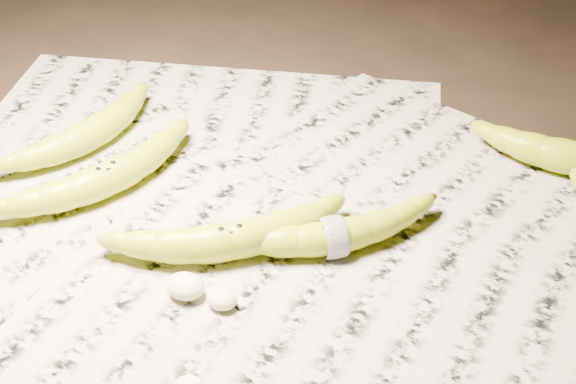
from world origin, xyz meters
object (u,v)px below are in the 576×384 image
at_px(banana_left_a, 106,176).
at_px(banana_center, 230,238).
at_px(banana_taped, 333,234).
at_px(banana_left_b, 91,131).

height_order(banana_left_a, banana_center, same).
xyz_separation_m(banana_center, banana_taped, (0.09, 0.05, -0.00)).
bearing_deg(banana_left_a, banana_left_b, 70.12).
xyz_separation_m(banana_left_b, banana_taped, (0.32, -0.05, -0.00)).
bearing_deg(banana_taped, banana_left_a, 143.82).
relative_size(banana_center, banana_taped, 1.04).
bearing_deg(banana_left_a, banana_taped, -62.50).
bearing_deg(banana_taped, banana_left_b, 131.47).
relative_size(banana_left_b, banana_taped, 0.94).
distance_m(banana_left_b, banana_taped, 0.32).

